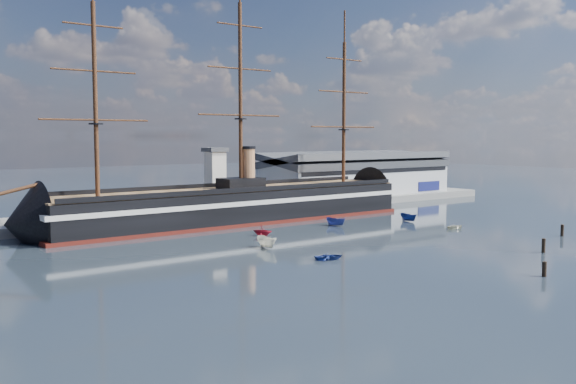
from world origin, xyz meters
TOP-DOWN VIEW (x-y plane):
  - ground at (0.00, 40.00)m, footprint 600.00×600.00m
  - quay at (10.00, 76.00)m, footprint 180.00×18.00m
  - warehouse at (58.00, 80.00)m, footprint 63.00×21.00m
  - quay_tower at (3.00, 73.00)m, footprint 5.00×5.00m
  - warship at (-1.73, 60.00)m, footprint 112.93×16.80m
  - motorboat_a at (-13.78, 27.92)m, footprint 7.03×3.45m
  - motorboat_b at (-11.93, 13.39)m, footprint 2.08×3.13m
  - motorboat_c at (15.04, 41.76)m, footprint 6.17×3.27m
  - motorboat_d at (-6.12, 40.07)m, footprint 6.70×5.74m
  - motorboat_e at (32.43, 22.64)m, footprint 1.14×2.73m
  - motorboat_f at (33.31, 36.77)m, footprint 6.25×2.89m
  - piling_near_mid at (3.90, -14.67)m, footprint 0.64×0.64m
  - piling_near_right at (21.17, -4.32)m, footprint 0.64×0.64m
  - piling_far_right at (40.79, 3.28)m, footprint 0.64×0.64m

SIDE VIEW (x-z plane):
  - ground at x=0.00m, z-range 0.00..0.00m
  - quay at x=10.00m, z-range -1.00..1.00m
  - motorboat_a at x=-13.78m, z-range -1.35..1.35m
  - motorboat_b at x=-11.93m, z-range -0.68..0.68m
  - motorboat_c at x=15.04m, z-range -1.17..1.17m
  - motorboat_d at x=-6.12m, z-range -1.15..1.15m
  - motorboat_e at x=32.43m, z-range -0.63..0.63m
  - motorboat_f at x=33.31m, z-range -1.21..1.21m
  - piling_near_mid at x=3.90m, z-range -1.43..1.43m
  - piling_near_right at x=21.17m, z-range -1.57..1.57m
  - piling_far_right at x=40.79m, z-range -1.51..1.51m
  - warship at x=-1.73m, z-range -22.93..31.01m
  - warehouse at x=58.00m, z-range 2.18..13.78m
  - quay_tower at x=3.00m, z-range 2.25..17.25m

